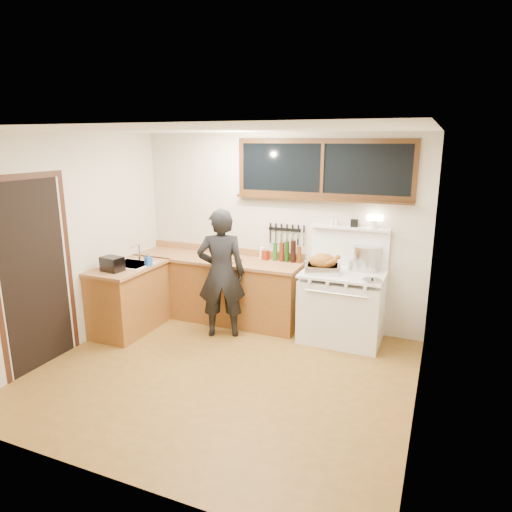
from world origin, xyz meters
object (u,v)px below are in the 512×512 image
at_px(roast_turkey, 323,265).
at_px(vintage_stove, 342,305).
at_px(cutting_board, 224,256).
at_px(man, 221,273).

bearing_deg(roast_turkey, vintage_stove, 22.73).
bearing_deg(roast_turkey, cutting_board, 177.74).
xyz_separation_m(cutting_board, roast_turkey, (1.40, -0.06, 0.05)).
bearing_deg(vintage_stove, man, -163.00).
relative_size(vintage_stove, cutting_board, 3.03).
height_order(man, cutting_board, man).
bearing_deg(cutting_board, man, -68.18).
xyz_separation_m(man, cutting_board, (-0.16, 0.41, 0.11)).
bearing_deg(cutting_board, vintage_stove, 1.59).
relative_size(vintage_stove, man, 0.95).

